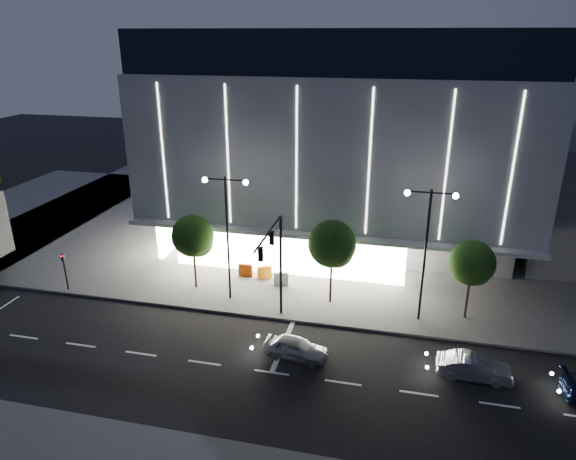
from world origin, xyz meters
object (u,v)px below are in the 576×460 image
(ped_signal_far, at_px, (65,268))
(barrier_a, at_px, (246,270))
(tree_mid, at_px, (332,246))
(traffic_mast, at_px, (275,254))
(street_lamp_west, at_px, (227,221))
(barrier_c, at_px, (265,272))
(car_lead, at_px, (296,348))
(street_lamp_east, at_px, (427,237))
(tree_right, at_px, (472,265))
(barrier_d, at_px, (281,279))
(tree_left, at_px, (193,238))
(car_second, at_px, (474,367))

(ped_signal_far, distance_m, barrier_a, 13.10)
(tree_mid, distance_m, barrier_a, 8.29)
(traffic_mast, bearing_deg, street_lamp_west, 146.35)
(street_lamp_west, relative_size, barrier_c, 8.18)
(tree_mid, bearing_deg, street_lamp_west, -171.74)
(traffic_mast, distance_m, car_lead, 5.74)
(traffic_mast, relative_size, street_lamp_west, 0.79)
(street_lamp_west, distance_m, street_lamp_east, 13.00)
(street_lamp_west, xyz_separation_m, tree_right, (16.03, 1.02, -2.07))
(car_lead, height_order, barrier_d, car_lead)
(barrier_d, bearing_deg, tree_mid, -32.83)
(car_lead, relative_size, barrier_c, 3.44)
(street_lamp_east, xyz_separation_m, tree_right, (3.03, 1.02, -2.07))
(street_lamp_east, height_order, barrier_d, street_lamp_east)
(street_lamp_west, height_order, street_lamp_east, same)
(car_lead, distance_m, barrier_c, 10.26)
(tree_right, xyz_separation_m, barrier_a, (-15.99, 2.51, -3.23))
(tree_right, height_order, barrier_d, tree_right)
(street_lamp_east, xyz_separation_m, ped_signal_far, (-25.00, -1.50, -4.07))
(traffic_mast, height_order, tree_left, traffic_mast)
(tree_mid, height_order, car_second, tree_mid)
(ped_signal_far, height_order, tree_left, tree_left)
(tree_left, bearing_deg, barrier_c, 28.37)
(tree_right, bearing_deg, street_lamp_east, -161.37)
(ped_signal_far, xyz_separation_m, car_second, (27.89, -3.93, -1.23))
(barrier_d, bearing_deg, street_lamp_west, -148.00)
(traffic_mast, distance_m, street_lamp_east, 9.43)
(tree_mid, distance_m, barrier_d, 5.67)
(tree_left, bearing_deg, ped_signal_far, -164.39)
(tree_left, bearing_deg, barrier_a, 39.88)
(tree_left, xyz_separation_m, barrier_d, (6.04, 1.70, -3.38))
(tree_mid, bearing_deg, barrier_a, 160.24)
(tree_left, relative_size, tree_right, 1.04)
(ped_signal_far, distance_m, tree_mid, 19.35)
(traffic_mast, relative_size, tree_right, 1.28)
(tree_mid, bearing_deg, car_second, -36.08)
(traffic_mast, height_order, ped_signal_far, traffic_mast)
(traffic_mast, xyz_separation_m, street_lamp_west, (-4.00, 2.66, 0.93))
(barrier_c, bearing_deg, street_lamp_east, -41.37)
(ped_signal_far, bearing_deg, street_lamp_east, 3.44)
(tree_right, bearing_deg, traffic_mast, -162.98)
(barrier_c, height_order, barrier_d, same)
(barrier_c, bearing_deg, tree_left, -176.11)
(tree_left, distance_m, car_lead, 11.76)
(tree_left, bearing_deg, street_lamp_east, -3.65)
(tree_right, height_order, car_lead, tree_right)
(tree_mid, relative_size, tree_right, 1.12)
(traffic_mast, height_order, car_second, traffic_mast)
(traffic_mast, distance_m, barrier_d, 7.00)
(tree_mid, xyz_separation_m, tree_right, (9.00, -0.00, -0.45))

